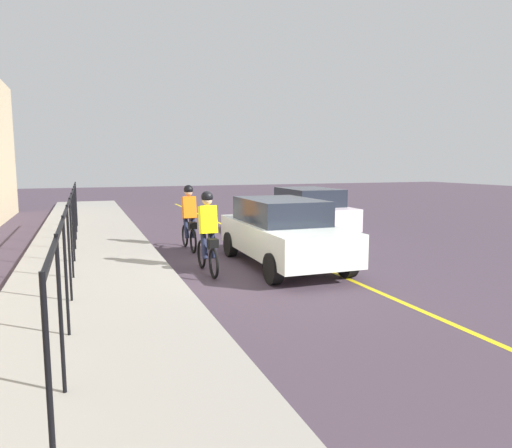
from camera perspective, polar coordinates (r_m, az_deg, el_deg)
ground_plane at (r=10.45m, az=-0.16°, el=-5.87°), size 80.00×80.00×0.00m
lane_line_centre at (r=11.09m, az=7.65°, el=-5.13°), size 36.00×0.12×0.01m
sidewalk at (r=9.81m, az=-19.25°, el=-6.72°), size 40.00×3.20×0.15m
iron_fence at (r=10.59m, az=-21.83°, el=0.98°), size 14.95×0.04×1.60m
cyclist_lead at (r=12.93m, az=-8.25°, el=0.74°), size 1.71×0.36×1.83m
cyclist_follow at (r=10.10m, az=-5.96°, el=-1.11°), size 1.71×0.36×1.83m
patrol_sedan at (r=15.89m, az=6.27°, el=1.71°), size 4.47×2.06×1.58m
parked_sedan_rear at (r=10.92m, az=3.25°, el=-0.88°), size 4.42×1.97×1.58m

